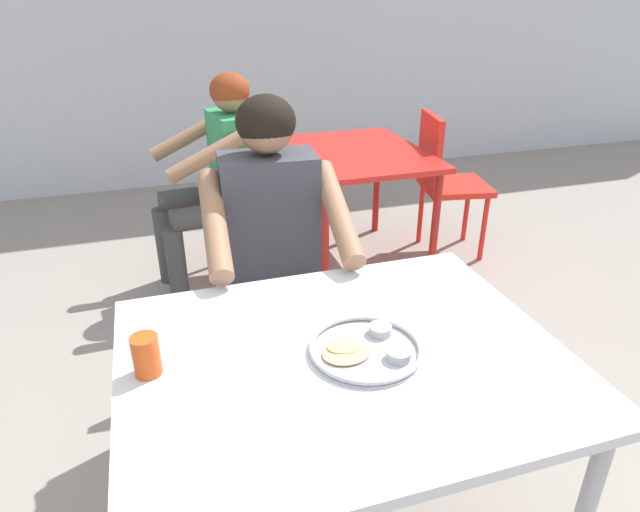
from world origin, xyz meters
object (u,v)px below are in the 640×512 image
(patron_background, at_px, (218,165))
(drinking_cup, at_px, (146,354))
(thali_tray, at_px, (366,348))
(diner_foreground, at_px, (275,244))
(chair_foreground, at_px, (267,277))
(chair_red_left, at_px, (252,191))
(table_foreground, at_px, (343,379))
(table_background_red, at_px, (356,165))
(chair_red_right, at_px, (444,176))

(patron_background, bearing_deg, drinking_cup, -102.93)
(thali_tray, height_order, diner_foreground, diner_foreground)
(drinking_cup, relative_size, patron_background, 0.09)
(diner_foreground, bearing_deg, thali_tray, -84.47)
(chair_foreground, height_order, diner_foreground, diner_foreground)
(chair_foreground, distance_m, diner_foreground, 0.33)
(thali_tray, relative_size, chair_foreground, 0.34)
(chair_foreground, distance_m, chair_red_left, 0.98)
(table_foreground, bearing_deg, thali_tray, -9.84)
(patron_background, bearing_deg, table_background_red, 0.98)
(diner_foreground, height_order, patron_background, diner_foreground)
(diner_foreground, distance_m, chair_red_right, 1.76)
(table_foreground, distance_m, chair_red_left, 1.90)
(chair_red_right, height_order, patron_background, patron_background)
(table_foreground, distance_m, chair_red_right, 2.26)
(thali_tray, xyz_separation_m, chair_red_left, (0.08, 1.90, -0.25))
(table_foreground, height_order, table_background_red, table_foreground)
(thali_tray, height_order, chair_red_left, chair_red_left)
(chair_foreground, relative_size, patron_background, 0.71)
(drinking_cup, distance_m, patron_background, 1.82)
(diner_foreground, distance_m, patron_background, 1.15)
(drinking_cup, relative_size, table_background_red, 0.11)
(table_foreground, xyz_separation_m, diner_foreground, (-0.01, 0.69, 0.07))
(thali_tray, height_order, patron_background, patron_background)
(thali_tray, xyz_separation_m, chair_foreground, (-0.06, 0.92, -0.27))
(thali_tray, relative_size, table_background_red, 0.30)
(table_foreground, bearing_deg, patron_background, 91.72)
(table_foreground, height_order, thali_tray, thali_tray)
(drinking_cup, relative_size, chair_red_right, 0.11)
(drinking_cup, height_order, diner_foreground, diner_foreground)
(drinking_cup, xyz_separation_m, chair_red_left, (0.59, 1.82, -0.29))
(diner_foreground, bearing_deg, chair_foreground, 87.05)
(drinking_cup, bearing_deg, chair_red_right, 44.85)
(diner_foreground, bearing_deg, drinking_cup, -125.69)
(patron_background, bearing_deg, chair_red_left, 14.10)
(table_foreground, height_order, drinking_cup, drinking_cup)
(chair_red_left, bearing_deg, diner_foreground, -96.85)
(chair_foreground, bearing_deg, chair_red_right, 35.01)
(thali_tray, height_order, table_background_red, thali_tray)
(table_background_red, bearing_deg, drinking_cup, -123.90)
(table_background_red, xyz_separation_m, chair_red_left, (-0.61, 0.03, -0.11))
(table_background_red, bearing_deg, patron_background, -179.02)
(drinking_cup, relative_size, chair_red_left, 0.11)
(drinking_cup, xyz_separation_m, chair_foreground, (0.46, 0.84, -0.31))
(thali_tray, height_order, chair_red_right, chair_red_right)
(thali_tray, distance_m, table_background_red, 1.99)
(drinking_cup, bearing_deg, diner_foreground, 54.31)
(table_foreground, bearing_deg, diner_foreground, 91.05)
(chair_red_left, relative_size, chair_red_right, 1.01)
(thali_tray, relative_size, patron_background, 0.24)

